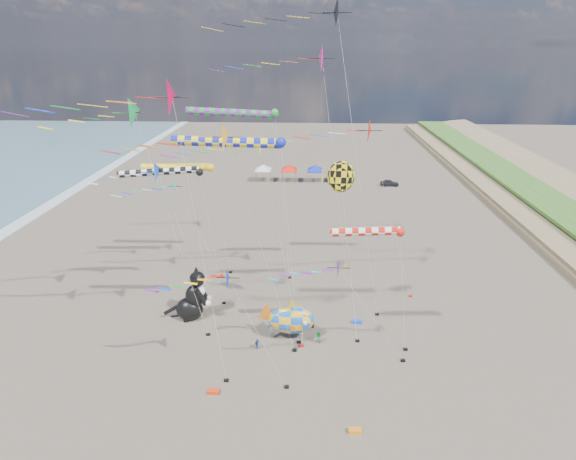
# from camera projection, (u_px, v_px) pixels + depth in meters

# --- Properties ---
(ground) EXTENTS (260.00, 260.00, 0.00)m
(ground) POSITION_uv_depth(u_px,v_px,m) (264.00, 422.00, 31.65)
(ground) COLOR #50473B
(ground) RESTS_ON ground
(delta_kite_0) EXTENTS (9.19, 1.86, 10.40)m
(delta_kite_0) POSITION_uv_depth(u_px,v_px,m) (226.00, 283.00, 31.50)
(delta_kite_0) COLOR #0B2CBE
(delta_kite_0) RESTS_ON ground
(delta_kite_1) EXTENTS (10.31, 1.85, 11.48)m
(delta_kite_1) POSITION_uv_depth(u_px,v_px,m) (173.00, 191.00, 47.94)
(delta_kite_1) COLOR #15C0B2
(delta_kite_1) RESTS_ON ground
(delta_kite_2) EXTENTS (13.41, 2.57, 22.91)m
(delta_kite_2) POSITION_uv_depth(u_px,v_px,m) (150.00, 103.00, 27.47)
(delta_kite_2) COLOR #D0073E
(delta_kite_2) RESTS_ON ground
(delta_kite_3) EXTENTS (14.36, 2.55, 18.76)m
(delta_kite_3) POSITION_uv_depth(u_px,v_px,m) (368.00, 132.00, 41.03)
(delta_kite_3) COLOR red
(delta_kite_3) RESTS_ON ground
(delta_kite_4) EXTENTS (12.14, 2.40, 17.52)m
(delta_kite_4) POSITION_uv_depth(u_px,v_px,m) (246.00, 148.00, 40.26)
(delta_kite_4) COLOR #E4EE16
(delta_kite_4) RESTS_ON ground
(delta_kite_5) EXTENTS (9.48, 2.21, 15.21)m
(delta_kite_5) POSITION_uv_depth(u_px,v_px,m) (160.00, 172.00, 41.04)
(delta_kite_5) COLOR blue
(delta_kite_5) RESTS_ON ground
(delta_kite_6) EXTENTS (14.61, 2.50, 28.29)m
(delta_kite_6) POSITION_uv_depth(u_px,v_px,m) (331.00, 15.00, 34.15)
(delta_kite_6) COLOR black
(delta_kite_6) RESTS_ON ground
(delta_kite_7) EXTENTS (11.36, 2.55, 21.31)m
(delta_kite_7) POSITION_uv_depth(u_px,v_px,m) (129.00, 114.00, 33.71)
(delta_kite_7) COLOR #129946
(delta_kite_7) RESTS_ON ground
(delta_kite_8) EXTENTS (14.68, 2.99, 24.89)m
(delta_kite_8) POSITION_uv_depth(u_px,v_px,m) (316.00, 60.00, 45.14)
(delta_kite_8) COLOR #F3218E
(delta_kite_8) RESTS_ON ground
(delta_kite_9) EXTENTS (13.26, 2.26, 19.83)m
(delta_kite_9) POSITION_uv_depth(u_px,v_px,m) (218.00, 139.00, 32.17)
(delta_kite_9) COLOR #FE9F1E
(delta_kite_9) RESTS_ON ground
(delta_kite_10) EXTENTS (9.51, 1.96, 9.71)m
(delta_kite_10) POSITION_uv_depth(u_px,v_px,m) (350.00, 271.00, 34.69)
(delta_kite_10) COLOR #551C87
(delta_kite_10) RESTS_ON ground
(windsock_0) EXTENTS (9.04, 0.83, 12.98)m
(windsock_0) POSITION_uv_depth(u_px,v_px,m) (180.00, 168.00, 47.70)
(windsock_0) COLOR yellow
(windsock_0) RESTS_ON ground
(windsock_1) EXTENTS (9.22, 0.68, 14.22)m
(windsock_1) POSITION_uv_depth(u_px,v_px,m) (163.00, 173.00, 41.03)
(windsock_1) COLOR black
(windsock_1) RESTS_ON ground
(windsock_2) EXTENTS (7.19, 0.73, 11.52)m
(windsock_2) POSITION_uv_depth(u_px,v_px,m) (369.00, 232.00, 35.01)
(windsock_2) COLOR red
(windsock_2) RESTS_ON ground
(windsock_3) EXTENTS (9.78, 0.80, 18.33)m
(windsock_3) POSITION_uv_depth(u_px,v_px,m) (232.00, 143.00, 33.43)
(windsock_3) COLOR #121FB6
(windsock_3) RESTS_ON ground
(windsock_4) EXTENTS (10.41, 0.84, 18.81)m
(windsock_4) POSITION_uv_depth(u_px,v_px,m) (235.00, 113.00, 44.33)
(windsock_4) COLOR #1A9332
(windsock_4) RESTS_ON ground
(angelfish_kite) EXTENTS (3.74, 3.02, 16.00)m
(angelfish_kite) POSITION_uv_depth(u_px,v_px,m) (339.00, 178.00, 36.55)
(angelfish_kite) COLOR yellow
(angelfish_kite) RESTS_ON ground
(cat_inflatable) EXTENTS (4.15, 2.43, 5.33)m
(cat_inflatable) POSITION_uv_depth(u_px,v_px,m) (191.00, 294.00, 42.72)
(cat_inflatable) COLOR black
(cat_inflatable) RESTS_ON ground
(fish_inflatable) EXTENTS (5.56, 2.88, 4.20)m
(fish_inflatable) POSITION_uv_depth(u_px,v_px,m) (291.00, 320.00, 39.75)
(fish_inflatable) COLOR blue
(fish_inflatable) RESTS_ON ground
(person_adult) EXTENTS (0.56, 0.38, 1.50)m
(person_adult) POSITION_uv_depth(u_px,v_px,m) (272.00, 331.00, 40.40)
(person_adult) COLOR gray
(person_adult) RESTS_ON ground
(child_green) EXTENTS (0.67, 0.56, 1.25)m
(child_green) POSITION_uv_depth(u_px,v_px,m) (319.00, 338.00, 39.73)
(child_green) COLOR #22873D
(child_green) RESTS_ON ground
(child_blue) EXTENTS (0.55, 0.57, 0.95)m
(child_blue) POSITION_uv_depth(u_px,v_px,m) (257.00, 344.00, 39.15)
(child_blue) COLOR #2142A9
(child_blue) RESTS_ON ground
(kite_bag_0) EXTENTS (0.90, 0.44, 0.30)m
(kite_bag_0) POSITION_uv_depth(u_px,v_px,m) (357.00, 322.00, 42.85)
(kite_bag_0) COLOR blue
(kite_bag_0) RESTS_ON ground
(kite_bag_1) EXTENTS (0.90, 0.44, 0.30)m
(kite_bag_1) POSITION_uv_depth(u_px,v_px,m) (355.00, 431.00, 30.76)
(kite_bag_1) COLOR orange
(kite_bag_1) RESTS_ON ground
(kite_bag_2) EXTENTS (0.90, 0.44, 0.30)m
(kite_bag_2) POSITION_uv_depth(u_px,v_px,m) (214.00, 392.00, 34.23)
(kite_bag_2) COLOR red
(kite_bag_2) RESTS_ON ground
(kite_bag_3) EXTENTS (0.90, 0.44, 0.30)m
(kite_bag_3) POSITION_uv_depth(u_px,v_px,m) (309.00, 325.00, 42.30)
(kite_bag_3) COLOR black
(kite_bag_3) RESTS_ON ground
(tent_row) EXTENTS (19.20, 4.20, 3.80)m
(tent_row) POSITION_uv_depth(u_px,v_px,m) (302.00, 166.00, 85.72)
(tent_row) COLOR silver
(tent_row) RESTS_ON ground
(parked_car) EXTENTS (3.48, 1.47, 1.18)m
(parked_car) POSITION_uv_depth(u_px,v_px,m) (389.00, 183.00, 84.12)
(parked_car) COLOR #26262D
(parked_car) RESTS_ON ground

